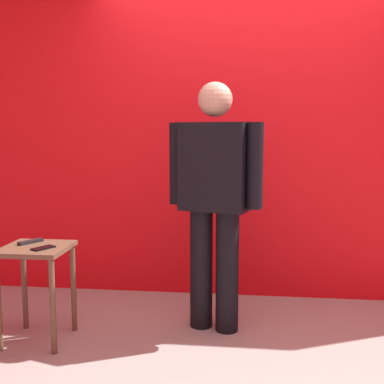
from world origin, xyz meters
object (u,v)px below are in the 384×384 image
Objects in this scene: side_table at (36,267)px; tv_remote at (31,242)px; standing_person at (215,194)px; cell_phone at (43,248)px.

tv_remote is at bearing 131.88° from side_table.
standing_person reaches higher than cell_phone.
cell_phone is (0.08, -0.06, 0.14)m from side_table.
tv_remote reaches higher than cell_phone.
standing_person reaches higher than side_table.
tv_remote is (-1.20, -0.25, -0.31)m from standing_person.
side_table is at bearing 174.07° from cell_phone.
tv_remote is at bearing -168.34° from standing_person.
side_table is 3.71× the size of tv_remote.
side_table is at bearing -15.70° from tv_remote.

